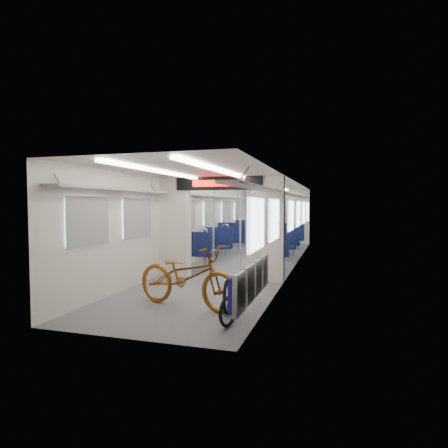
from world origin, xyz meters
name	(u,v)px	position (x,y,z in m)	size (l,w,h in m)	color
carriage	(239,211)	(0.00, -0.27, 1.50)	(12.00, 12.02, 2.31)	#515456
bicycle	(187,276)	(0.20, -4.45, 0.51)	(0.68, 1.95, 1.03)	brown
flip_bench	(252,280)	(1.35, -4.79, 0.58)	(0.12, 2.11, 0.52)	gray
bike_hoop_a	(228,313)	(1.11, -5.20, 0.19)	(0.44, 0.44, 0.05)	black
bike_hoop_b	(227,298)	(0.92, -4.60, 0.24)	(0.53, 0.53, 0.05)	black
bike_hoop_c	(237,292)	(0.93, -4.03, 0.22)	(0.48, 0.48, 0.05)	black
seat_bay_near_left	(207,245)	(-0.93, -0.18, 0.54)	(0.91, 2.06, 1.10)	#0D133A
seat_bay_near_right	(277,246)	(0.93, 0.37, 0.53)	(0.89, 1.97, 1.07)	#0D133A
seat_bay_far_left	(240,234)	(-0.93, 3.48, 0.58)	(0.96, 2.33, 1.18)	#0D133A
seat_bay_far_right	(289,237)	(0.93, 3.13, 0.54)	(0.91, 2.08, 1.10)	#0D133A
stanchion_near_left	(213,226)	(-0.31, -1.51, 1.15)	(0.04, 0.04, 2.30)	silver
stanchion_near_right	(240,227)	(0.32, -1.38, 1.15)	(0.04, 0.04, 2.30)	silver
stanchion_far_left	(248,220)	(-0.31, 2.08, 1.15)	(0.04, 0.04, 2.30)	silver
stanchion_far_right	(266,221)	(0.33, 2.02, 1.15)	(0.04, 0.04, 2.30)	silver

